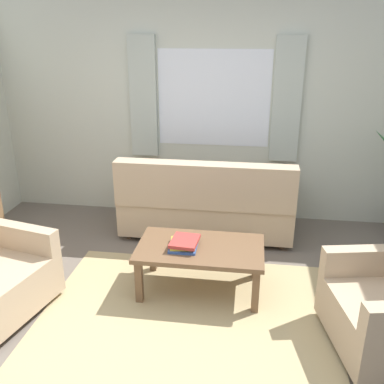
# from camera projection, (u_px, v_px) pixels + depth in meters

# --- Properties ---
(ground_plane) EXTENTS (6.24, 6.24, 0.00)m
(ground_plane) POSITION_uv_depth(u_px,v_px,m) (184.00, 323.00, 3.42)
(ground_plane) COLOR #6B6056
(wall_back) EXTENTS (5.32, 0.12, 2.60)m
(wall_back) POSITION_uv_depth(u_px,v_px,m) (214.00, 111.00, 5.04)
(wall_back) COLOR beige
(wall_back) RESTS_ON ground_plane
(window_with_curtains) EXTENTS (1.98, 0.07, 1.40)m
(window_with_curtains) POSITION_uv_depth(u_px,v_px,m) (214.00, 99.00, 4.91)
(window_with_curtains) COLOR white
(area_rug) EXTENTS (2.38, 2.02, 0.01)m
(area_rug) POSITION_uv_depth(u_px,v_px,m) (184.00, 322.00, 3.42)
(area_rug) COLOR tan
(area_rug) RESTS_ON ground_plane
(couch) EXTENTS (1.90, 0.82, 0.92)m
(couch) POSITION_uv_depth(u_px,v_px,m) (207.00, 204.00, 4.78)
(couch) COLOR tan
(couch) RESTS_ON ground_plane
(coffee_table) EXTENTS (1.10, 0.64, 0.44)m
(coffee_table) POSITION_uv_depth(u_px,v_px,m) (200.00, 252.00, 3.72)
(coffee_table) COLOR brown
(coffee_table) RESTS_ON ground_plane
(book_stack_on_table) EXTENTS (0.26, 0.29, 0.07)m
(book_stack_on_table) POSITION_uv_depth(u_px,v_px,m) (184.00, 243.00, 3.68)
(book_stack_on_table) COLOR #335199
(book_stack_on_table) RESTS_ON coffee_table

